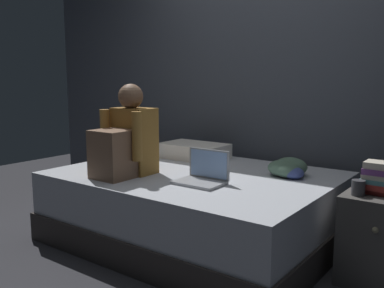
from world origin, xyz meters
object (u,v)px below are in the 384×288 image
at_px(pillow, 194,151).
at_px(laptop, 203,175).
at_px(clothes_pile, 288,168).
at_px(nightstand, 383,239).
at_px(mug, 358,188).
at_px(book_stack, 381,179).
at_px(person_sitting, 126,141).
at_px(bed, 196,206).

bearing_deg(pillow, laptop, -49.71).
distance_m(laptop, clothes_pile, 0.64).
bearing_deg(nightstand, mug, -137.31).
bearing_deg(book_stack, nightstand, 19.39).
bearing_deg(pillow, book_stack, -12.33).
height_order(book_stack, clothes_pile, book_stack).
relative_size(nightstand, person_sitting, 0.83).
distance_m(pillow, mug, 1.58).
xyz_separation_m(person_sitting, pillow, (0.01, 0.81, -0.19)).
xyz_separation_m(bed, pillow, (-0.35, 0.45, 0.33)).
bearing_deg(pillow, nightstand, -11.63).
relative_size(laptop, mug, 3.56).
distance_m(laptop, book_stack, 1.09).
bearing_deg(person_sitting, mug, 12.92).
bearing_deg(laptop, person_sitting, -167.56).
height_order(book_stack, mug, book_stack).
xyz_separation_m(nightstand, book_stack, (-0.04, -0.01, 0.36)).
bearing_deg(book_stack, mug, -131.13).
height_order(person_sitting, clothes_pile, person_sitting).
bearing_deg(laptop, nightstand, 17.66).
height_order(bed, clothes_pile, clothes_pile).
height_order(nightstand, laptop, laptop).
distance_m(pillow, book_stack, 1.65).
height_order(mug, clothes_pile, clothes_pile).
relative_size(laptop, clothes_pile, 1.16).
bearing_deg(person_sitting, book_stack, 15.76).
distance_m(bed, clothes_pile, 0.74).
relative_size(nightstand, laptop, 1.69).
bearing_deg(laptop, pillow, 130.29).
height_order(bed, laptop, laptop).
height_order(nightstand, mug, mug).
relative_size(bed, nightstand, 3.69).
relative_size(person_sitting, book_stack, 2.95).
height_order(person_sitting, mug, person_sitting).
distance_m(bed, nightstand, 1.30).
xyz_separation_m(person_sitting, book_stack, (1.62, 0.46, -0.14)).
bearing_deg(book_stack, bed, -175.55).
height_order(person_sitting, book_stack, person_sitting).
height_order(nightstand, pillow, pillow).
relative_size(pillow, clothes_pile, 2.03).
relative_size(person_sitting, clothes_pile, 2.37).
xyz_separation_m(nightstand, clothes_pile, (-0.70, 0.18, 0.31)).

